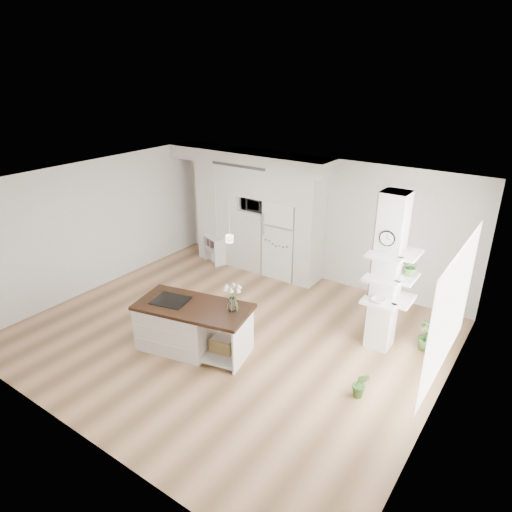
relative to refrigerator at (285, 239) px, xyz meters
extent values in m
cube|color=tan|center=(0.53, -2.68, -0.88)|extent=(7.00, 6.00, 0.01)
cube|color=white|center=(0.53, -2.68, 1.82)|extent=(7.00, 6.00, 0.04)
cube|color=silver|center=(0.53, 0.32, 0.47)|extent=(7.00, 0.04, 2.70)
cube|color=silver|center=(0.53, -5.68, 0.47)|extent=(7.00, 0.04, 2.70)
cube|color=silver|center=(-2.98, -2.68, 0.47)|extent=(0.04, 6.00, 2.70)
cube|color=silver|center=(4.03, -2.68, 0.47)|extent=(0.04, 6.00, 2.70)
cube|color=silver|center=(-1.68, -0.01, 0.32)|extent=(1.20, 0.65, 2.40)
cube|color=silver|center=(-0.75, -0.01, -0.17)|extent=(0.65, 0.65, 1.42)
cube|color=silver|center=(-0.75, -0.01, 1.20)|extent=(0.65, 0.65, 0.65)
cube|color=silver|center=(0.00, -0.01, 1.20)|extent=(0.85, 0.65, 0.65)
cube|color=silver|center=(0.62, -0.01, 0.32)|extent=(0.40, 0.65, 2.40)
cube|color=silver|center=(-0.97, -0.03, 1.67)|extent=(4.00, 0.70, 0.30)
cube|color=#262626|center=(-0.97, -0.37, 1.56)|extent=(1.40, 0.04, 0.06)
cube|color=white|center=(0.00, 0.00, 0.00)|extent=(0.78, 0.66, 1.75)
cube|color=#B2B2B7|center=(0.00, -0.34, 0.36)|extent=(0.78, 0.01, 0.03)
cube|color=silver|center=(2.82, -1.48, 0.47)|extent=(0.40, 0.40, 2.70)
cube|color=#997355|center=(2.61, -1.48, 0.47)|extent=(0.02, 0.40, 2.70)
cube|color=#997355|center=(2.82, -1.27, 0.47)|extent=(0.40, 0.02, 2.70)
cylinder|color=black|center=(2.82, -1.69, 1.14)|extent=(0.25, 0.03, 0.25)
cylinder|color=white|center=(2.82, -1.71, 1.14)|extent=(0.21, 0.01, 0.21)
plane|color=white|center=(4.00, -2.38, 0.62)|extent=(0.00, 2.40, 2.40)
cylinder|color=white|center=(2.23, -2.53, 1.24)|extent=(0.12, 0.12, 0.10)
cube|color=silver|center=(0.02, -3.46, -0.48)|extent=(1.37, 1.05, 0.79)
cube|color=silver|center=(0.90, -3.26, -0.77)|extent=(0.82, 0.93, 0.04)
cube|color=silver|center=(1.20, -3.19, -0.48)|extent=(0.21, 0.79, 0.79)
cube|color=black|center=(0.34, -3.38, -0.06)|extent=(2.03, 1.29, 0.06)
cube|color=black|center=(-0.07, -3.48, -0.02)|extent=(0.65, 0.58, 0.01)
cube|color=olive|center=(0.85, -3.27, -0.64)|extent=(0.43, 0.36, 0.24)
cylinder|color=white|center=(0.97, -3.15, 0.08)|extent=(0.12, 0.12, 0.22)
cube|color=silver|center=(-1.97, -0.26, -0.55)|extent=(0.14, 0.31, 0.66)
cube|color=silver|center=(-1.48, -0.45, -0.55)|extent=(0.14, 0.31, 0.66)
cube|color=silver|center=(-1.73, -0.36, -0.23)|extent=(0.63, 0.50, 0.03)
cube|color=silver|center=(-1.73, -0.36, -0.52)|extent=(0.61, 0.49, 0.03)
sphere|color=white|center=(-1.66, -0.38, -0.72)|extent=(0.32, 0.32, 0.32)
imported|color=#3A6A2A|center=(3.09, -2.92, -0.65)|extent=(0.28, 0.24, 0.44)
imported|color=#3A6A2A|center=(3.52, -1.16, -0.61)|extent=(0.35, 0.35, 0.53)
imported|color=#2D2D2D|center=(-0.75, -0.06, 0.69)|extent=(0.54, 0.37, 0.30)
imported|color=#3A6A2A|center=(3.15, -1.38, 0.65)|extent=(0.27, 0.23, 0.30)
imported|color=white|center=(2.82, -1.78, 0.13)|extent=(0.22, 0.22, 0.05)
camera|label=1|loc=(4.89, -8.11, 3.59)|focal=32.00mm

